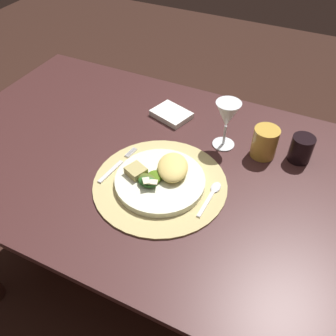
{
  "coord_description": "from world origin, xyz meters",
  "views": [
    {
      "loc": [
        0.4,
        -0.69,
        1.47
      ],
      "look_at": [
        0.08,
        -0.03,
        0.76
      ],
      "focal_mm": 38.73,
      "sensor_mm": 36.0,
      "label": 1
    }
  ],
  "objects_px": {
    "dinner_plate": "(160,181)",
    "dark_tumbler": "(301,149)",
    "wine_glass": "(227,116)",
    "spoon": "(212,193)",
    "amber_tumbler": "(265,142)",
    "fork": "(116,166)",
    "dining_table": "(151,197)",
    "napkin": "(171,114)"
  },
  "relations": [
    {
      "from": "dinner_plate",
      "to": "napkin",
      "type": "distance_m",
      "value": 0.32
    },
    {
      "from": "wine_glass",
      "to": "dark_tumbler",
      "type": "height_order",
      "value": "wine_glass"
    },
    {
      "from": "wine_glass",
      "to": "amber_tumbler",
      "type": "distance_m",
      "value": 0.13
    },
    {
      "from": "dark_tumbler",
      "to": "fork",
      "type": "bearing_deg",
      "value": -149.85
    },
    {
      "from": "dinner_plate",
      "to": "dark_tumbler",
      "type": "bearing_deg",
      "value": 40.22
    },
    {
      "from": "spoon",
      "to": "dinner_plate",
      "type": "bearing_deg",
      "value": -169.85
    },
    {
      "from": "dinner_plate",
      "to": "wine_glass",
      "type": "xyz_separation_m",
      "value": [
        0.1,
        0.24,
        0.09
      ]
    },
    {
      "from": "spoon",
      "to": "amber_tumbler",
      "type": "height_order",
      "value": "amber_tumbler"
    },
    {
      "from": "dining_table",
      "to": "spoon",
      "type": "xyz_separation_m",
      "value": [
        0.22,
        -0.06,
        0.18
      ]
    },
    {
      "from": "wine_glass",
      "to": "spoon",
      "type": "bearing_deg",
      "value": -78.32
    },
    {
      "from": "spoon",
      "to": "napkin",
      "type": "distance_m",
      "value": 0.37
    },
    {
      "from": "fork",
      "to": "napkin",
      "type": "distance_m",
      "value": 0.3
    },
    {
      "from": "spoon",
      "to": "napkin",
      "type": "xyz_separation_m",
      "value": [
        -0.25,
        0.28,
        0.0
      ]
    },
    {
      "from": "dining_table",
      "to": "napkin",
      "type": "relative_size",
      "value": 10.93
    },
    {
      "from": "dinner_plate",
      "to": "fork",
      "type": "bearing_deg",
      "value": 178.96
    },
    {
      "from": "napkin",
      "to": "spoon",
      "type": "bearing_deg",
      "value": -47.61
    },
    {
      "from": "amber_tumbler",
      "to": "dark_tumbler",
      "type": "bearing_deg",
      "value": 14.46
    },
    {
      "from": "napkin",
      "to": "amber_tumbler",
      "type": "xyz_separation_m",
      "value": [
        0.33,
        -0.06,
        0.04
      ]
    },
    {
      "from": "dinner_plate",
      "to": "fork",
      "type": "relative_size",
      "value": 1.46
    },
    {
      "from": "napkin",
      "to": "amber_tumbler",
      "type": "height_order",
      "value": "amber_tumbler"
    },
    {
      "from": "dining_table",
      "to": "dinner_plate",
      "type": "bearing_deg",
      "value": -46.9
    },
    {
      "from": "wine_glass",
      "to": "amber_tumbler",
      "type": "height_order",
      "value": "wine_glass"
    },
    {
      "from": "spoon",
      "to": "wine_glass",
      "type": "distance_m",
      "value": 0.24
    },
    {
      "from": "dining_table",
      "to": "napkin",
      "type": "xyz_separation_m",
      "value": [
        -0.03,
        0.22,
        0.18
      ]
    },
    {
      "from": "wine_glass",
      "to": "dark_tumbler",
      "type": "relative_size",
      "value": 1.91
    },
    {
      "from": "spoon",
      "to": "fork",
      "type": "bearing_deg",
      "value": -175.38
    },
    {
      "from": "dining_table",
      "to": "dark_tumbler",
      "type": "height_order",
      "value": "dark_tumbler"
    },
    {
      "from": "fork",
      "to": "dark_tumbler",
      "type": "bearing_deg",
      "value": 30.15
    },
    {
      "from": "spoon",
      "to": "dining_table",
      "type": "bearing_deg",
      "value": 165.48
    },
    {
      "from": "fork",
      "to": "dark_tumbler",
      "type": "height_order",
      "value": "dark_tumbler"
    },
    {
      "from": "dining_table",
      "to": "spoon",
      "type": "distance_m",
      "value": 0.29
    },
    {
      "from": "dinner_plate",
      "to": "spoon",
      "type": "bearing_deg",
      "value": 10.15
    },
    {
      "from": "fork",
      "to": "dining_table",
      "type": "bearing_deg",
      "value": 51.2
    },
    {
      "from": "dinner_plate",
      "to": "amber_tumbler",
      "type": "distance_m",
      "value": 0.33
    },
    {
      "from": "fork",
      "to": "amber_tumbler",
      "type": "distance_m",
      "value": 0.44
    },
    {
      "from": "fork",
      "to": "amber_tumbler",
      "type": "xyz_separation_m",
      "value": [
        0.36,
        0.24,
        0.04
      ]
    },
    {
      "from": "wine_glass",
      "to": "dark_tumbler",
      "type": "bearing_deg",
      "value": 8.63
    },
    {
      "from": "amber_tumbler",
      "to": "napkin",
      "type": "bearing_deg",
      "value": 170.24
    },
    {
      "from": "wine_glass",
      "to": "dinner_plate",
      "type": "bearing_deg",
      "value": -112.67
    },
    {
      "from": "dining_table",
      "to": "dark_tumbler",
      "type": "xyz_separation_m",
      "value": [
        0.4,
        0.19,
        0.21
      ]
    },
    {
      "from": "amber_tumbler",
      "to": "fork",
      "type": "bearing_deg",
      "value": -146.12
    },
    {
      "from": "fork",
      "to": "napkin",
      "type": "xyz_separation_m",
      "value": [
        0.03,
        0.3,
        0.0
      ]
    }
  ]
}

